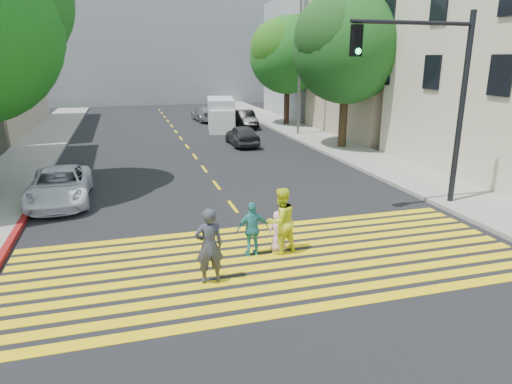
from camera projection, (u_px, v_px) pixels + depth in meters
name	position (u px, v px, depth m)	size (l,w,h in m)	color
ground	(291.00, 283.00, 10.79)	(120.00, 120.00, 0.00)	black
sidewalk_left	(44.00, 141.00, 28.80)	(3.00, 40.00, 0.15)	gray
sidewalk_right	(338.00, 147.00, 26.85)	(3.00, 60.00, 0.15)	gray
curb_red	(21.00, 223.00, 14.47)	(0.20, 8.00, 0.16)	maroon
crosswalk	(274.00, 261.00, 11.96)	(13.40, 5.30, 0.01)	yellow
lane_line	(178.00, 135.00, 31.53)	(0.12, 34.40, 0.01)	yellow
building_right_tan	(404.00, 60.00, 30.86)	(10.00, 10.00, 10.00)	tan
building_right_grey	(333.00, 59.00, 41.00)	(10.00, 10.00, 10.00)	gray
backdrop_block	(150.00, 50.00, 53.35)	(30.00, 8.00, 12.00)	gray
tree_right_near	(348.00, 42.00, 25.04)	(7.21, 6.93, 8.81)	#3A2A19
tree_right_far	(288.00, 51.00, 34.33)	(7.09, 6.91, 8.31)	#35211C
pedestrian_man	(209.00, 246.00, 10.59)	(0.67, 0.44, 1.84)	#363A45
pedestrian_woman	(281.00, 221.00, 12.24)	(0.89, 0.69, 1.83)	yellow
pedestrian_child	(278.00, 231.00, 12.42)	(0.56, 0.37, 1.15)	#F2AEDC
pedestrian_extra	(253.00, 229.00, 12.11)	(0.88, 0.37, 1.50)	teal
white_sedan	(60.00, 186.00, 16.66)	(2.08, 4.51, 1.25)	white
dark_car_near	(242.00, 135.00, 27.55)	(1.49, 3.69, 1.26)	#232325
silver_car	(206.00, 114.00, 38.23)	(1.74, 4.29, 1.24)	gray
dark_car_parked	(245.00, 119.00, 34.69)	(1.38, 3.97, 1.31)	black
white_van	(221.00, 115.00, 33.40)	(2.53, 5.05, 2.28)	silver
traffic_signal	(434.00, 84.00, 15.00)	(4.51, 0.43, 6.61)	black
street_lamp	(297.00, 57.00, 29.60)	(2.04, 0.51, 9.02)	slate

